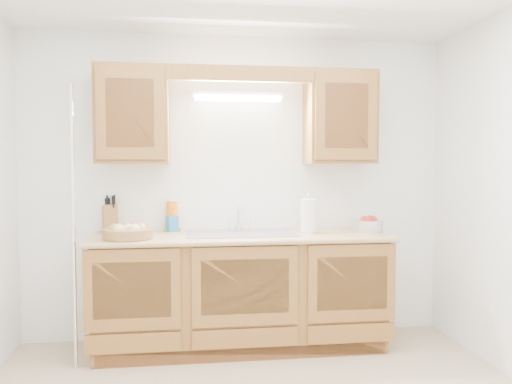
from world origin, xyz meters
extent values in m
cube|color=white|center=(0.00, 1.50, 1.25)|extent=(3.50, 0.02, 2.50)
cube|color=white|center=(0.00, -1.50, 1.25)|extent=(3.50, 0.02, 2.50)
cube|color=olive|center=(0.00, 1.20, 0.44)|extent=(2.20, 0.60, 0.86)
cube|color=tan|center=(0.00, 1.19, 0.88)|extent=(2.30, 0.63, 0.04)
cube|color=olive|center=(-0.83, 1.33, 1.83)|extent=(0.55, 0.33, 0.75)
cube|color=olive|center=(0.83, 1.33, 1.83)|extent=(0.55, 0.33, 0.75)
cube|color=olive|center=(0.00, 1.19, 2.14)|extent=(2.20, 0.05, 0.12)
cylinder|color=white|center=(0.00, 1.40, 1.98)|extent=(0.70, 0.05, 0.05)
cube|color=white|center=(0.00, 1.43, 2.01)|extent=(0.76, 0.06, 0.05)
cube|color=#9E9EA3|center=(0.00, 1.21, 0.90)|extent=(0.84, 0.46, 0.01)
cube|color=#9E9EA3|center=(-0.21, 1.21, 0.82)|extent=(0.39, 0.40, 0.16)
cube|color=#9E9EA3|center=(0.21, 1.21, 0.82)|extent=(0.39, 0.40, 0.16)
cylinder|color=silver|center=(0.00, 1.41, 0.92)|extent=(0.06, 0.06, 0.04)
cylinder|color=silver|center=(0.00, 1.41, 1.00)|extent=(0.02, 0.02, 0.16)
cylinder|color=silver|center=(0.00, 1.35, 1.09)|extent=(0.02, 0.12, 0.02)
cylinder|color=white|center=(0.12, 1.41, 0.96)|extent=(0.03, 0.03, 0.12)
cylinder|color=silver|center=(-1.20, 0.94, 1.00)|extent=(0.03, 0.03, 2.00)
cube|color=white|center=(0.95, 1.49, 1.15)|extent=(0.08, 0.01, 0.12)
cylinder|color=#A27541|center=(-0.84, 1.05, 0.94)|extent=(0.46, 0.46, 0.07)
sphere|color=#D8C67F|center=(-0.90, 1.01, 0.97)|extent=(0.09, 0.09, 0.09)
sphere|color=#D8C67F|center=(-0.80, 1.00, 0.97)|extent=(0.09, 0.09, 0.09)
sphere|color=tan|center=(-0.76, 1.09, 0.97)|extent=(0.08, 0.08, 0.08)
sphere|color=#B11E14|center=(-0.86, 1.11, 0.97)|extent=(0.08, 0.08, 0.08)
sphere|color=#72A53F|center=(-0.94, 1.08, 0.97)|extent=(0.08, 0.08, 0.08)
sphere|color=#D8C67F|center=(-0.84, 1.04, 0.97)|extent=(0.09, 0.09, 0.09)
sphere|color=#B11E14|center=(-0.81, 1.14, 0.97)|extent=(0.08, 0.08, 0.08)
cube|color=olive|center=(-1.03, 1.43, 1.01)|extent=(0.15, 0.20, 0.24)
cylinder|color=black|center=(-1.06, 1.41, 1.13)|extent=(0.02, 0.04, 0.09)
cylinder|color=black|center=(-1.03, 1.41, 1.14)|extent=(0.02, 0.04, 0.09)
cylinder|color=black|center=(-1.00, 1.41, 1.14)|extent=(0.02, 0.04, 0.09)
cylinder|color=black|center=(-1.05, 1.45, 1.14)|extent=(0.02, 0.04, 0.09)
cylinder|color=black|center=(-1.01, 1.45, 1.15)|extent=(0.02, 0.04, 0.09)
cylinder|color=black|center=(-1.06, 1.48, 1.15)|extent=(0.02, 0.04, 0.09)
cylinder|color=black|center=(-1.00, 1.48, 1.16)|extent=(0.02, 0.04, 0.09)
cylinder|color=orange|center=(-0.54, 1.44, 1.02)|extent=(0.11, 0.11, 0.25)
cylinder|color=white|center=(-0.54, 1.44, 1.15)|extent=(0.09, 0.09, 0.01)
imported|color=#236AAF|center=(-0.54, 1.42, 0.99)|extent=(0.11, 0.11, 0.19)
cube|color=#CC333F|center=(-0.54, 1.44, 0.90)|extent=(0.14, 0.10, 0.01)
cube|color=green|center=(-0.54, 1.44, 0.91)|extent=(0.14, 0.10, 0.02)
cylinder|color=silver|center=(0.54, 1.20, 0.91)|extent=(0.15, 0.15, 0.01)
cylinder|color=silver|center=(0.54, 1.20, 1.05)|extent=(0.02, 0.02, 0.31)
cylinder|color=white|center=(0.54, 1.20, 1.04)|extent=(0.15, 0.15, 0.26)
sphere|color=silver|center=(0.54, 1.20, 1.21)|extent=(0.02, 0.02, 0.02)
cylinder|color=silver|center=(1.03, 1.20, 0.95)|extent=(0.32, 0.32, 0.10)
sphere|color=#B11E14|center=(1.00, 1.20, 1.00)|extent=(0.07, 0.07, 0.07)
sphere|color=#B11E14|center=(1.06, 1.22, 1.00)|extent=(0.07, 0.07, 0.07)
sphere|color=#B11E14|center=(1.03, 1.17, 1.00)|extent=(0.07, 0.07, 0.07)
sphere|color=#B11E14|center=(1.07, 1.18, 1.00)|extent=(0.07, 0.07, 0.07)
camera|label=1|loc=(-0.39, -2.66, 1.43)|focal=35.00mm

